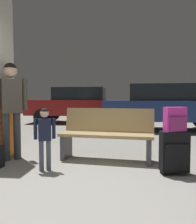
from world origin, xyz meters
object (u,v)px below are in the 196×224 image
Objects in this scene: adult at (11,100)px; parked_car_far at (78,104)px; child at (45,132)px; bench at (107,134)px; backpack_bright at (175,120)px; parked_car_near at (166,106)px; suitcase at (174,152)px.

parked_car_far is at bearing 91.39° from adult.
bench is at bearing 41.70° from child.
backpack_bright is 1.87m from child.
child is 0.22× the size of parked_car_near.
backpack_bright is (1.01, -0.69, 0.33)m from bench.
parked_car_far is 0.99× the size of parked_car_near.
parked_car_near is at bearing 82.57° from backpack_bright.
bench is at bearing 145.60° from backpack_bright.
backpack_bright is at bearing 2.07° from child.
child is at bearing -117.53° from parked_car_near.
parked_car_near is at bearing 52.37° from adult.
bench is 1.22m from suitcase.
parked_car_near is (2.46, 4.73, 0.24)m from child.
parked_car_near is at bearing 82.56° from suitcase.
child is 1.04m from adult.
parked_car_near reaches higher than bench.
child is (-1.85, -0.07, 0.25)m from suitcase.
adult is at bearing -88.61° from parked_car_far.
suitcase is 0.36× the size of adult.
suitcase is 0.65× the size of child.
parked_car_near is (1.61, 3.97, 0.36)m from bench.
adult is at bearing 170.20° from suitcase.
backpack_bright is at bearing -97.43° from parked_car_near.
suitcase is at bearing 2.08° from child.
bench is 4.85× the size of backpack_bright.
adult reaches higher than suitcase.
adult is (-0.78, 0.52, 0.46)m from child.
parked_car_far is (-0.15, 6.19, -0.22)m from adult.
backpack_bright is 2.68m from adult.
suitcase is 1.87m from child.
child is at bearing -177.93° from backpack_bright.
adult is at bearing -171.81° from bench.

